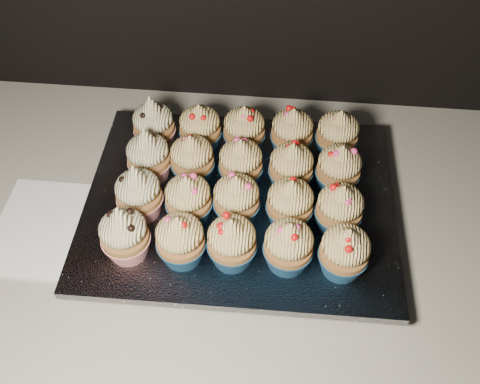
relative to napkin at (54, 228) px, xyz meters
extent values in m
cube|color=black|center=(0.27, 0.02, -0.47)|extent=(2.40, 0.60, 0.86)
cube|color=beige|center=(0.27, 0.02, -0.02)|extent=(2.44, 0.64, 0.04)
cube|color=white|center=(0.00, 0.00, 0.00)|extent=(0.17, 0.17, 0.00)
cube|color=black|center=(0.26, 0.05, 0.01)|extent=(0.41, 0.31, 0.02)
cube|color=silver|center=(0.26, 0.05, 0.03)|extent=(0.44, 0.34, 0.01)
cone|color=red|center=(0.13, -0.05, 0.05)|extent=(0.06, 0.06, 0.03)
ellipsoid|color=beige|center=(0.13, -0.05, 0.09)|extent=(0.06, 0.06, 0.04)
cone|color=beige|center=(0.13, -0.05, 0.11)|extent=(0.03, 0.03, 0.03)
cone|color=navy|center=(0.20, -0.05, 0.05)|extent=(0.06, 0.06, 0.03)
ellipsoid|color=#F6D07C|center=(0.20, -0.05, 0.09)|extent=(0.06, 0.06, 0.04)
cone|color=#F6D07C|center=(0.20, -0.05, 0.11)|extent=(0.03, 0.03, 0.02)
cone|color=navy|center=(0.26, -0.05, 0.05)|extent=(0.06, 0.06, 0.03)
ellipsoid|color=#F6D07C|center=(0.26, -0.05, 0.09)|extent=(0.06, 0.06, 0.04)
cone|color=#F6D07C|center=(0.26, -0.05, 0.11)|extent=(0.03, 0.03, 0.02)
cone|color=navy|center=(0.33, -0.05, 0.05)|extent=(0.06, 0.06, 0.03)
ellipsoid|color=#F6D07C|center=(0.33, -0.05, 0.09)|extent=(0.06, 0.06, 0.04)
cone|color=#F6D07C|center=(0.33, -0.05, 0.11)|extent=(0.03, 0.03, 0.02)
cone|color=navy|center=(0.40, -0.05, 0.05)|extent=(0.06, 0.06, 0.03)
ellipsoid|color=#F6D07C|center=(0.40, -0.05, 0.09)|extent=(0.06, 0.06, 0.04)
cone|color=#F6D07C|center=(0.40, -0.05, 0.11)|extent=(0.03, 0.03, 0.02)
cone|color=red|center=(0.13, 0.02, 0.05)|extent=(0.06, 0.06, 0.03)
ellipsoid|color=beige|center=(0.13, 0.02, 0.09)|extent=(0.06, 0.06, 0.04)
cone|color=beige|center=(0.13, 0.02, 0.11)|extent=(0.03, 0.03, 0.03)
cone|color=navy|center=(0.20, 0.01, 0.05)|extent=(0.06, 0.06, 0.03)
ellipsoid|color=#F6D07C|center=(0.20, 0.01, 0.09)|extent=(0.06, 0.06, 0.04)
cone|color=#F6D07C|center=(0.20, 0.01, 0.11)|extent=(0.03, 0.03, 0.02)
cone|color=navy|center=(0.26, 0.02, 0.05)|extent=(0.06, 0.06, 0.03)
ellipsoid|color=#F6D07C|center=(0.26, 0.02, 0.09)|extent=(0.06, 0.06, 0.04)
cone|color=#F6D07C|center=(0.26, 0.02, 0.11)|extent=(0.03, 0.03, 0.02)
cone|color=navy|center=(0.33, 0.02, 0.05)|extent=(0.06, 0.06, 0.03)
ellipsoid|color=#F6D07C|center=(0.33, 0.02, 0.09)|extent=(0.06, 0.06, 0.04)
cone|color=#F6D07C|center=(0.33, 0.02, 0.11)|extent=(0.03, 0.03, 0.02)
cone|color=navy|center=(0.40, 0.02, 0.05)|extent=(0.06, 0.06, 0.03)
ellipsoid|color=#F6D07C|center=(0.40, 0.02, 0.09)|extent=(0.06, 0.06, 0.04)
cone|color=#F6D07C|center=(0.40, 0.02, 0.11)|extent=(0.03, 0.03, 0.02)
cone|color=red|center=(0.13, 0.09, 0.05)|extent=(0.06, 0.06, 0.03)
ellipsoid|color=beige|center=(0.13, 0.09, 0.09)|extent=(0.06, 0.06, 0.04)
cone|color=beige|center=(0.13, 0.09, 0.11)|extent=(0.03, 0.03, 0.03)
cone|color=navy|center=(0.19, 0.09, 0.05)|extent=(0.06, 0.06, 0.03)
ellipsoid|color=#F6D07C|center=(0.19, 0.09, 0.09)|extent=(0.06, 0.06, 0.04)
cone|color=#F6D07C|center=(0.19, 0.09, 0.11)|extent=(0.03, 0.03, 0.02)
cone|color=navy|center=(0.26, 0.09, 0.05)|extent=(0.06, 0.06, 0.03)
ellipsoid|color=#F6D07C|center=(0.26, 0.09, 0.09)|extent=(0.06, 0.06, 0.04)
cone|color=#F6D07C|center=(0.26, 0.09, 0.11)|extent=(0.03, 0.03, 0.02)
cone|color=navy|center=(0.33, 0.09, 0.05)|extent=(0.06, 0.06, 0.03)
ellipsoid|color=#F6D07C|center=(0.33, 0.09, 0.09)|extent=(0.06, 0.06, 0.04)
cone|color=#F6D07C|center=(0.33, 0.09, 0.11)|extent=(0.03, 0.03, 0.02)
cone|color=navy|center=(0.40, 0.09, 0.05)|extent=(0.06, 0.06, 0.03)
ellipsoid|color=#F6D07C|center=(0.40, 0.09, 0.09)|extent=(0.06, 0.06, 0.04)
cone|color=#F6D07C|center=(0.40, 0.09, 0.11)|extent=(0.03, 0.03, 0.02)
cone|color=red|center=(0.12, 0.15, 0.05)|extent=(0.06, 0.06, 0.03)
ellipsoid|color=beige|center=(0.12, 0.15, 0.09)|extent=(0.06, 0.06, 0.04)
cone|color=beige|center=(0.12, 0.15, 0.11)|extent=(0.03, 0.03, 0.03)
cone|color=navy|center=(0.19, 0.15, 0.05)|extent=(0.06, 0.06, 0.03)
ellipsoid|color=#F6D07C|center=(0.19, 0.15, 0.09)|extent=(0.06, 0.06, 0.04)
cone|color=#F6D07C|center=(0.19, 0.15, 0.11)|extent=(0.03, 0.03, 0.02)
cone|color=navy|center=(0.26, 0.15, 0.05)|extent=(0.06, 0.06, 0.03)
ellipsoid|color=#F6D07C|center=(0.26, 0.15, 0.09)|extent=(0.06, 0.06, 0.04)
cone|color=#F6D07C|center=(0.26, 0.15, 0.11)|extent=(0.03, 0.03, 0.02)
cone|color=navy|center=(0.33, 0.16, 0.05)|extent=(0.06, 0.06, 0.03)
ellipsoid|color=#F6D07C|center=(0.33, 0.16, 0.09)|extent=(0.06, 0.06, 0.04)
cone|color=#F6D07C|center=(0.33, 0.16, 0.11)|extent=(0.03, 0.03, 0.02)
cone|color=navy|center=(0.40, 0.16, 0.05)|extent=(0.06, 0.06, 0.03)
ellipsoid|color=#F6D07C|center=(0.40, 0.16, 0.09)|extent=(0.06, 0.06, 0.04)
cone|color=#F6D07C|center=(0.40, 0.16, 0.11)|extent=(0.03, 0.03, 0.02)
camera|label=1|loc=(0.31, -0.42, 0.62)|focal=40.00mm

